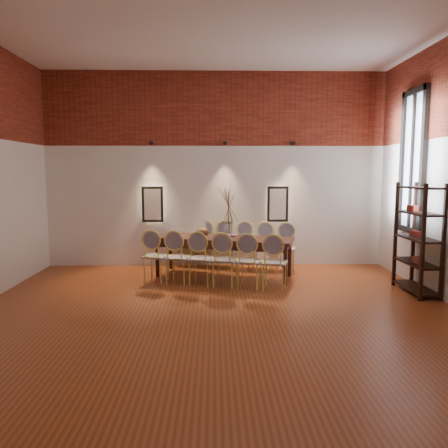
{
  "coord_description": "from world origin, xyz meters",
  "views": [
    {
      "loc": [
        -0.03,
        -5.62,
        1.98
      ],
      "look_at": [
        0.15,
        2.07,
        1.05
      ],
      "focal_mm": 35.0,
      "sensor_mm": 36.0,
      "label": 1
    }
  ],
  "objects_px": {
    "chair_near_e": "(249,261)",
    "vase": "(228,230)",
    "book": "(230,235)",
    "chair_near_c": "(201,258)",
    "chair_far_a": "(183,244)",
    "chair_far_c": "(222,245)",
    "chair_far_f": "(285,248)",
    "shelving_rack": "(418,238)",
    "chair_far_d": "(243,246)",
    "chair_far_b": "(202,245)",
    "chair_near_b": "(178,257)",
    "dining_table": "(224,257)",
    "chair_near_a": "(156,256)",
    "bowl": "(203,232)",
    "chair_near_f": "(275,262)",
    "chair_far_e": "(263,247)",
    "chair_near_d": "(225,260)"
  },
  "relations": [
    {
      "from": "chair_near_c",
      "to": "bowl",
      "type": "height_order",
      "value": "chair_near_c"
    },
    {
      "from": "chair_near_e",
      "to": "shelving_rack",
      "type": "distance_m",
      "value": 2.76
    },
    {
      "from": "vase",
      "to": "bowl",
      "type": "bearing_deg",
      "value": 169.45
    },
    {
      "from": "chair_far_f",
      "to": "chair_near_c",
      "type": "bearing_deg",
      "value": 47.18
    },
    {
      "from": "chair_near_b",
      "to": "chair_far_a",
      "type": "height_order",
      "value": "same"
    },
    {
      "from": "chair_far_c",
      "to": "chair_near_e",
      "type": "bearing_deg",
      "value": 121.71
    },
    {
      "from": "chair_near_b",
      "to": "shelving_rack",
      "type": "distance_m",
      "value": 4.03
    },
    {
      "from": "vase",
      "to": "book",
      "type": "xyz_separation_m",
      "value": [
        0.03,
        0.17,
        -0.14
      ]
    },
    {
      "from": "chair_far_c",
      "to": "vase",
      "type": "height_order",
      "value": "vase"
    },
    {
      "from": "chair_near_d",
      "to": "chair_far_b",
      "type": "relative_size",
      "value": 1.0
    },
    {
      "from": "chair_near_b",
      "to": "chair_far_e",
      "type": "height_order",
      "value": "same"
    },
    {
      "from": "chair_near_f",
      "to": "chair_far_b",
      "type": "relative_size",
      "value": 1.0
    },
    {
      "from": "chair_near_a",
      "to": "chair_far_e",
      "type": "bearing_deg",
      "value": 38.99
    },
    {
      "from": "chair_far_d",
      "to": "chair_near_b",
      "type": "bearing_deg",
      "value": 58.29
    },
    {
      "from": "chair_far_a",
      "to": "chair_near_b",
      "type": "bearing_deg",
      "value": 107.16
    },
    {
      "from": "chair_far_d",
      "to": "chair_far_b",
      "type": "bearing_deg",
      "value": -0.0
    },
    {
      "from": "dining_table",
      "to": "chair_near_a",
      "type": "relative_size",
      "value": 2.73
    },
    {
      "from": "chair_near_c",
      "to": "shelving_rack",
      "type": "distance_m",
      "value": 3.6
    },
    {
      "from": "chair_far_c",
      "to": "chair_far_f",
      "type": "relative_size",
      "value": 1.0
    },
    {
      "from": "chair_far_d",
      "to": "vase",
      "type": "relative_size",
      "value": 3.13
    },
    {
      "from": "chair_near_a",
      "to": "chair_far_a",
      "type": "distance_m",
      "value": 1.39
    },
    {
      "from": "chair_near_c",
      "to": "vase",
      "type": "bearing_deg",
      "value": 65.85
    },
    {
      "from": "chair_near_f",
      "to": "chair_far_c",
      "type": "distance_m",
      "value": 1.89
    },
    {
      "from": "book",
      "to": "chair_near_e",
      "type": "bearing_deg",
      "value": -73.1
    },
    {
      "from": "chair_far_e",
      "to": "chair_far_f",
      "type": "distance_m",
      "value": 0.43
    },
    {
      "from": "chair_near_e",
      "to": "chair_far_e",
      "type": "distance_m",
      "value": 1.39
    },
    {
      "from": "chair_far_d",
      "to": "chair_far_e",
      "type": "relative_size",
      "value": 1.0
    },
    {
      "from": "chair_far_b",
      "to": "chair_far_d",
      "type": "xyz_separation_m",
      "value": [
        0.82,
        -0.24,
        0.0
      ]
    },
    {
      "from": "chair_near_a",
      "to": "book",
      "type": "bearing_deg",
      "value": 37.15
    },
    {
      "from": "chair_far_a",
      "to": "book",
      "type": "xyz_separation_m",
      "value": [
        0.95,
        -0.82,
        0.3
      ]
    },
    {
      "from": "chair_far_a",
      "to": "vase",
      "type": "bearing_deg",
      "value": 149.3
    },
    {
      "from": "chair_far_a",
      "to": "bowl",
      "type": "distance_m",
      "value": 1.07
    },
    {
      "from": "chair_far_c",
      "to": "bowl",
      "type": "height_order",
      "value": "chair_far_c"
    },
    {
      "from": "chair_near_e",
      "to": "chair_far_a",
      "type": "distance_m",
      "value": 2.2
    },
    {
      "from": "chair_far_d",
      "to": "chair_far_c",
      "type": "bearing_deg",
      "value": -0.0
    },
    {
      "from": "chair_near_c",
      "to": "chair_far_a",
      "type": "relative_size",
      "value": 1.0
    },
    {
      "from": "chair_near_b",
      "to": "chair_far_d",
      "type": "distance_m",
      "value": 1.63
    },
    {
      "from": "chair_far_b",
      "to": "chair_far_c",
      "type": "bearing_deg",
      "value": 180.0
    },
    {
      "from": "chair_far_d",
      "to": "book",
      "type": "bearing_deg",
      "value": 74.89
    },
    {
      "from": "chair_near_e",
      "to": "chair_near_f",
      "type": "xyz_separation_m",
      "value": [
        0.41,
        -0.12,
        0.0
      ]
    },
    {
      "from": "chair_far_c",
      "to": "chair_far_e",
      "type": "xyz_separation_m",
      "value": [
        0.82,
        -0.24,
        0.0
      ]
    },
    {
      "from": "chair_near_f",
      "to": "chair_far_f",
      "type": "height_order",
      "value": "same"
    },
    {
      "from": "chair_far_a",
      "to": "chair_far_f",
      "type": "xyz_separation_m",
      "value": [
        2.05,
        -0.6,
        0.0
      ]
    },
    {
      "from": "vase",
      "to": "book",
      "type": "distance_m",
      "value": 0.22
    },
    {
      "from": "chair_far_f",
      "to": "vase",
      "type": "relative_size",
      "value": 3.13
    },
    {
      "from": "bowl",
      "to": "chair_near_a",
      "type": "bearing_deg",
      "value": -152.7
    },
    {
      "from": "chair_near_c",
      "to": "book",
      "type": "relative_size",
      "value": 3.62
    },
    {
      "from": "chair_near_c",
      "to": "chair_near_e",
      "type": "xyz_separation_m",
      "value": [
        0.82,
        -0.24,
        0.0
      ]
    },
    {
      "from": "chair_near_e",
      "to": "vase",
      "type": "bearing_deg",
      "value": 128.21
    },
    {
      "from": "chair_near_e",
      "to": "bowl",
      "type": "height_order",
      "value": "chair_near_e"
    }
  ]
}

